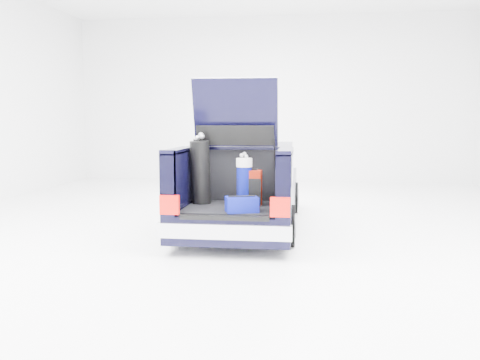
# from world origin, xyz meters

# --- Properties ---
(ground) EXTENTS (14.00, 14.00, 0.00)m
(ground) POSITION_xyz_m (0.00, 0.00, 0.00)
(ground) COLOR white
(ground) RESTS_ON ground
(car) EXTENTS (1.87, 4.65, 2.47)m
(car) POSITION_xyz_m (-0.00, 0.11, 0.67)
(car) COLOR black
(car) RESTS_ON ground
(red_suitcase) EXTENTS (0.34, 0.22, 0.55)m
(red_suitcase) POSITION_xyz_m (0.26, -1.33, 0.86)
(red_suitcase) COLOR #6D0F03
(red_suitcase) RESTS_ON car
(black_golf_bag) EXTENTS (0.40, 0.43, 1.05)m
(black_golf_bag) POSITION_xyz_m (-0.50, -1.25, 1.08)
(black_golf_bag) COLOR black
(black_golf_bag) RESTS_ON car
(blue_golf_bag) EXTENTS (0.26, 0.26, 0.79)m
(blue_golf_bag) POSITION_xyz_m (0.17, -1.35, 0.96)
(blue_golf_bag) COLOR black
(blue_golf_bag) RESTS_ON car
(blue_duffel) EXTENTS (0.49, 0.40, 0.23)m
(blue_duffel) POSITION_xyz_m (0.20, -1.90, 0.70)
(blue_duffel) COLOR #040863
(blue_duffel) RESTS_ON car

